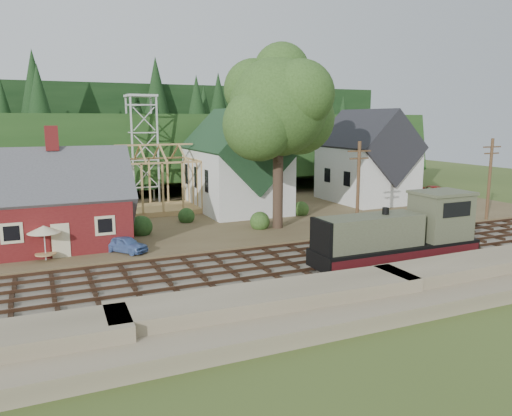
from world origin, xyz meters
name	(u,v)px	position (x,y,z in m)	size (l,w,h in m)	color
ground	(316,263)	(0.00, 0.00, 0.00)	(140.00, 140.00, 0.00)	#384C1E
embankment	(398,304)	(0.00, -8.50, 0.00)	(64.00, 5.00, 1.60)	#7F7259
railroad_bed	(316,262)	(0.00, 0.00, 0.08)	(64.00, 11.00, 0.16)	#726B5B
village_flat	(225,215)	(0.00, 18.00, 0.15)	(64.00, 26.00, 0.30)	brown
hillside	(166,188)	(0.00, 42.00, 0.00)	(70.00, 28.00, 8.00)	#1E3F19
ridge	(144,176)	(0.00, 58.00, 0.00)	(80.00, 20.00, 12.00)	black
depot	(57,208)	(-16.00, 11.00, 3.21)	(10.80, 7.41, 9.00)	maroon
church	(236,164)	(2.00, 19.68, 5.18)	(8.40, 15.17, 13.00)	silver
farmhouse	(366,162)	(18.00, 19.00, 4.87)	(8.40, 10.80, 10.60)	silver
timber_frame	(156,183)	(-6.00, 22.00, 3.27)	(8.20, 6.20, 6.99)	tan
lattice_tower	(141,117)	(-6.00, 28.00, 10.03)	(3.20, 3.20, 12.12)	silver
big_tree	(280,114)	(2.17, 10.08, 10.22)	(10.90, 8.40, 14.70)	#38281E
telegraph_pole_near	(358,187)	(7.00, 5.20, 4.25)	(2.20, 0.28, 8.00)	#4C331E
telegraph_pole_far	(490,178)	(22.00, 5.20, 4.25)	(2.20, 0.28, 8.00)	#4C331E
locomotive	(402,236)	(4.76, -3.00, 2.11)	(11.86, 2.96, 4.75)	black
car_blue	(125,244)	(-11.70, 7.11, 0.89)	(1.39, 3.44, 1.17)	#587ABD
car_red	(436,191)	(28.00, 18.08, 0.96)	(2.20, 4.78, 1.33)	#AB110D
patio_set	(44,231)	(-17.03, 7.20, 2.35)	(2.16, 2.16, 2.41)	silver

